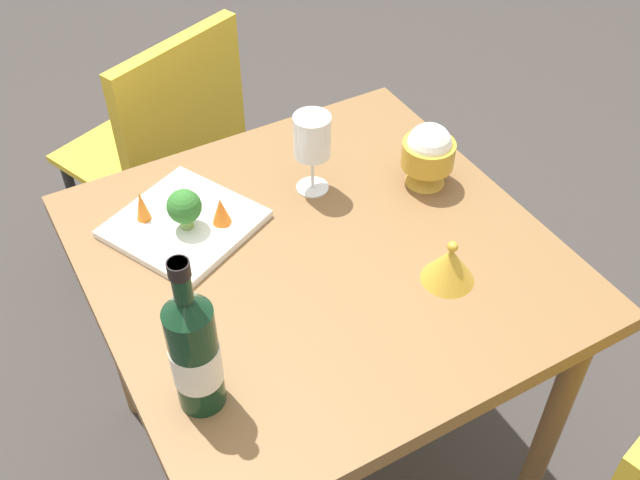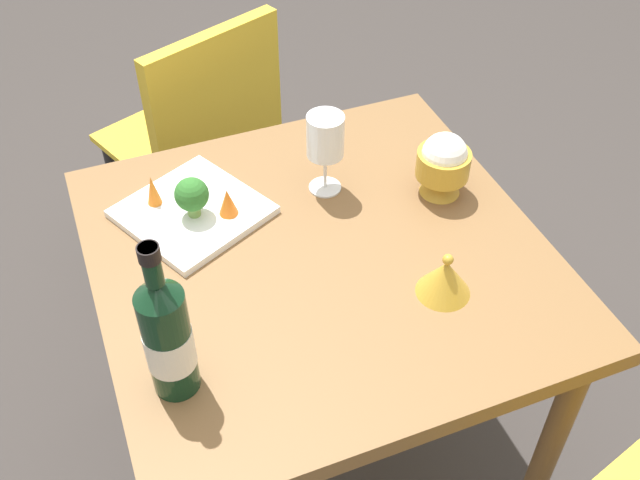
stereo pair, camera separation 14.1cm
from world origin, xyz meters
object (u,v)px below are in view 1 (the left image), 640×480
(rice_bowl_lid, at_px, (450,265))
(serving_plate, at_px, (184,224))
(wine_glass, at_px, (312,138))
(carrot_garnish_left, at_px, (221,211))
(wine_bottle, at_px, (194,352))
(rice_bowl, at_px, (428,154))
(carrot_garnish_right, at_px, (142,206))
(broccoli_floret, at_px, (184,207))
(chair_near_window, at_px, (168,140))

(rice_bowl_lid, xyz_separation_m, serving_plate, (0.37, -0.37, -0.03))
(wine_glass, height_order, carrot_garnish_left, wine_glass)
(wine_bottle, xyz_separation_m, rice_bowl, (-0.62, -0.27, -0.05))
(carrot_garnish_right, bearing_deg, serving_plate, 145.30)
(wine_bottle, distance_m, serving_plate, 0.43)
(broccoli_floret, distance_m, carrot_garnish_right, 0.09)
(serving_plate, xyz_separation_m, carrot_garnish_left, (-0.07, 0.04, 0.04))
(chair_near_window, bearing_deg, broccoli_floret, -126.42)
(rice_bowl, relative_size, carrot_garnish_left, 2.39)
(wine_bottle, height_order, carrot_garnish_right, wine_bottle)
(rice_bowl_lid, distance_m, serving_plate, 0.52)
(serving_plate, relative_size, carrot_garnish_right, 5.03)
(rice_bowl_lid, distance_m, broccoli_floret, 0.51)
(chair_near_window, height_order, broccoli_floret, chair_near_window)
(wine_glass, xyz_separation_m, broccoli_floret, (0.28, -0.00, -0.06))
(serving_plate, bearing_deg, wine_glass, 175.95)
(rice_bowl_lid, height_order, carrot_garnish_right, rice_bowl_lid)
(rice_bowl, height_order, carrot_garnish_right, rice_bowl)
(rice_bowl, xyz_separation_m, carrot_garnish_left, (0.43, -0.08, -0.03))
(rice_bowl, relative_size, rice_bowl_lid, 1.42)
(rice_bowl, relative_size, serving_plate, 0.42)
(serving_plate, bearing_deg, rice_bowl, 166.67)
(wine_bottle, height_order, broccoli_floret, wine_bottle)
(carrot_garnish_left, height_order, carrot_garnish_right, carrot_garnish_right)
(wine_glass, height_order, serving_plate, wine_glass)
(chair_near_window, xyz_separation_m, wine_bottle, (0.28, 0.95, 0.32))
(broccoli_floret, bearing_deg, rice_bowl, 168.65)
(serving_plate, bearing_deg, broccoli_floret, 91.58)
(rice_bowl, distance_m, carrot_garnish_left, 0.44)
(wine_glass, xyz_separation_m, serving_plate, (0.28, -0.02, -0.12))
(rice_bowl_lid, distance_m, carrot_garnish_right, 0.60)
(wine_glass, height_order, carrot_garnish_right, wine_glass)
(chair_near_window, xyz_separation_m, broccoli_floret, (0.15, 0.58, 0.27))
(rice_bowl, distance_m, rice_bowl_lid, 0.29)
(rice_bowl_lid, bearing_deg, serving_plate, -45.13)
(rice_bowl, bearing_deg, wine_glass, -24.22)
(carrot_garnish_left, bearing_deg, wine_bottle, 61.38)
(wine_glass, relative_size, carrot_garnish_left, 3.01)
(wine_glass, xyz_separation_m, rice_bowl_lid, (-0.09, 0.35, -0.09))
(serving_plate, height_order, carrot_garnish_right, carrot_garnish_right)
(serving_plate, bearing_deg, carrot_garnish_left, 148.39)
(wine_glass, xyz_separation_m, rice_bowl, (-0.22, 0.10, -0.05))
(broccoli_floret, bearing_deg, chair_near_window, -104.62)
(chair_near_window, distance_m, rice_bowl_lid, 0.98)
(wine_bottle, xyz_separation_m, broccoli_floret, (-0.13, -0.37, -0.06))
(rice_bowl_lid, distance_m, carrot_garnish_left, 0.45)
(chair_near_window, height_order, carrot_garnish_right, chair_near_window)
(serving_plate, bearing_deg, chair_near_window, -105.13)
(wine_glass, bearing_deg, carrot_garnish_left, 5.38)
(wine_glass, bearing_deg, rice_bowl_lid, 104.37)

